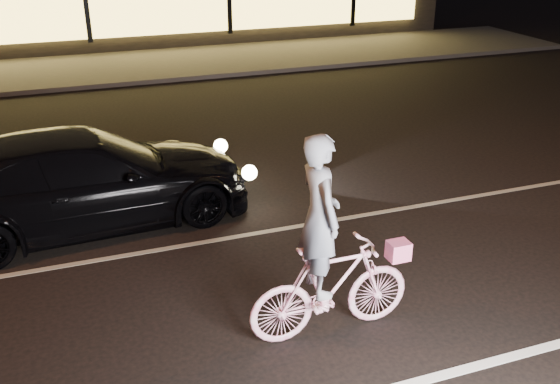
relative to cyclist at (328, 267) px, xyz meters
name	(u,v)px	position (x,y,z in m)	size (l,w,h in m)	color
ground	(204,332)	(-1.27, 0.45, -0.83)	(90.00, 90.00, 0.00)	black
lane_stripe_far	(170,248)	(-1.27, 2.45, -0.82)	(60.00, 0.10, 0.01)	gray
sidewalk	(98,69)	(-1.27, 13.45, -0.77)	(30.00, 4.00, 0.12)	#383533
cyclist	(328,267)	(0.00, 0.00, 0.00)	(1.85, 0.64, 2.32)	#DA447D
sedan	(85,179)	(-2.23, 3.63, -0.13)	(4.98, 2.36, 1.40)	black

